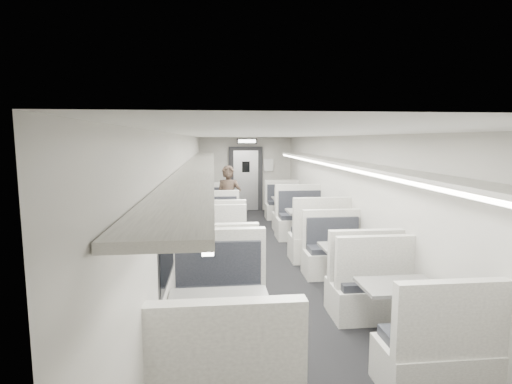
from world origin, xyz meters
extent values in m
cube|color=black|center=(0.00, 0.00, -0.06)|extent=(3.00, 12.00, 0.12)
cube|color=white|center=(0.00, 0.00, 2.46)|extent=(3.00, 12.00, 0.12)
cube|color=beige|center=(0.00, 6.06, 1.20)|extent=(3.00, 0.12, 2.40)
cube|color=beige|center=(-1.56, 0.00, 1.20)|extent=(0.12, 12.00, 2.40)
cube|color=beige|center=(1.56, 0.00, 1.20)|extent=(0.12, 12.00, 2.40)
cube|color=silver|center=(-1.00, 2.57, 0.22)|extent=(1.03, 0.57, 0.44)
cube|color=black|center=(-1.00, 2.59, 0.48)|extent=(0.91, 0.45, 0.10)
cube|color=silver|center=(-1.00, 2.36, 0.77)|extent=(1.03, 0.12, 0.68)
cube|color=silver|center=(-1.00, 4.08, 0.22)|extent=(1.03, 0.57, 0.44)
cube|color=black|center=(-1.00, 4.05, 0.48)|extent=(0.91, 0.45, 0.10)
cube|color=silver|center=(-1.00, 4.28, 0.77)|extent=(1.03, 0.12, 0.68)
cylinder|color=silver|center=(-1.00, 3.32, 0.33)|extent=(0.10, 0.10, 0.67)
cylinder|color=silver|center=(-1.00, 3.32, 0.01)|extent=(0.35, 0.35, 0.03)
cube|color=slate|center=(-1.00, 3.32, 0.71)|extent=(0.85, 0.58, 0.04)
cube|color=silver|center=(-1.00, 0.28, 0.23)|extent=(1.08, 0.60, 0.46)
cube|color=black|center=(-1.00, 0.32, 0.51)|extent=(0.96, 0.48, 0.10)
cube|color=silver|center=(-1.00, 0.07, 0.81)|extent=(1.08, 0.12, 0.71)
cube|color=silver|center=(-1.00, 1.87, 0.23)|extent=(1.08, 0.60, 0.46)
cube|color=black|center=(-1.00, 1.84, 0.51)|extent=(0.96, 0.48, 0.10)
cube|color=silver|center=(-1.00, 2.09, 0.81)|extent=(1.08, 0.12, 0.71)
cylinder|color=silver|center=(-1.00, 1.08, 0.35)|extent=(0.10, 0.10, 0.70)
cylinder|color=silver|center=(-1.00, 1.08, 0.02)|extent=(0.37, 0.37, 0.03)
cube|color=slate|center=(-1.00, 1.08, 0.74)|extent=(0.89, 0.61, 0.04)
cube|color=silver|center=(-1.00, -1.54, 0.24)|extent=(1.12, 0.62, 0.47)
cube|color=black|center=(-1.00, -1.51, 0.53)|extent=(0.99, 0.50, 0.11)
cube|color=silver|center=(-1.00, -1.77, 0.84)|extent=(1.12, 0.13, 0.74)
cube|color=silver|center=(-1.00, 0.11, 0.24)|extent=(1.12, 0.62, 0.47)
cube|color=black|center=(-1.00, 0.07, 0.53)|extent=(0.99, 0.50, 0.11)
cube|color=silver|center=(-1.00, 0.33, 0.84)|extent=(1.12, 0.13, 0.74)
cylinder|color=silver|center=(-1.00, -0.72, 0.36)|extent=(0.11, 0.11, 0.73)
cylinder|color=silver|center=(-1.00, -0.72, 0.02)|extent=(0.38, 0.38, 0.03)
cube|color=slate|center=(-1.00, -0.72, 0.77)|extent=(0.93, 0.63, 0.04)
cube|color=black|center=(-1.00, -4.20, 0.55)|extent=(1.03, 0.52, 0.11)
cube|color=silver|center=(-1.00, -4.47, 0.88)|extent=(1.16, 0.13, 0.77)
cube|color=silver|center=(-1.00, -2.52, 0.25)|extent=(1.16, 0.65, 0.49)
cube|color=black|center=(-1.00, -2.56, 0.55)|extent=(1.03, 0.52, 0.11)
cube|color=silver|center=(-1.00, -2.29, 0.88)|extent=(1.16, 0.13, 0.77)
cylinder|color=silver|center=(-1.00, -3.38, 0.38)|extent=(0.11, 0.11, 0.76)
cylinder|color=silver|center=(-1.00, -3.38, 0.02)|extent=(0.40, 0.40, 0.03)
cube|color=slate|center=(-1.00, -3.38, 0.80)|extent=(0.97, 0.66, 0.04)
cube|color=silver|center=(1.00, 2.98, 0.22)|extent=(1.04, 0.58, 0.44)
cube|color=black|center=(1.00, 3.01, 0.49)|extent=(0.92, 0.46, 0.10)
cube|color=silver|center=(1.00, 2.77, 0.79)|extent=(1.04, 0.12, 0.69)
cube|color=silver|center=(1.00, 4.51, 0.22)|extent=(1.04, 0.58, 0.44)
cube|color=black|center=(1.00, 4.48, 0.49)|extent=(0.92, 0.46, 0.10)
cube|color=silver|center=(1.00, 4.72, 0.79)|extent=(1.04, 0.12, 0.69)
cylinder|color=silver|center=(1.00, 3.75, 0.34)|extent=(0.10, 0.10, 0.68)
cylinder|color=silver|center=(1.00, 3.75, 0.01)|extent=(0.35, 0.35, 0.03)
cube|color=slate|center=(1.00, 3.75, 0.72)|extent=(0.86, 0.59, 0.04)
cube|color=silver|center=(1.00, 0.38, 0.25)|extent=(1.16, 0.65, 0.49)
cube|color=black|center=(1.00, 0.41, 0.55)|extent=(1.03, 0.52, 0.11)
cube|color=silver|center=(1.00, 0.14, 0.88)|extent=(1.16, 0.13, 0.77)
cube|color=silver|center=(1.00, 2.09, 0.25)|extent=(1.16, 0.65, 0.49)
cube|color=black|center=(1.00, 2.06, 0.55)|extent=(1.03, 0.52, 0.11)
cube|color=silver|center=(1.00, 2.32, 0.88)|extent=(1.16, 0.13, 0.77)
cylinder|color=silver|center=(1.00, 1.23, 0.38)|extent=(0.11, 0.11, 0.76)
cylinder|color=silver|center=(1.00, 1.23, 0.02)|extent=(0.39, 0.39, 0.03)
cube|color=slate|center=(1.00, 1.23, 0.80)|extent=(0.96, 0.66, 0.04)
cube|color=silver|center=(1.00, -2.06, 0.22)|extent=(1.03, 0.57, 0.44)
cube|color=black|center=(1.00, -2.03, 0.49)|extent=(0.91, 0.46, 0.10)
cube|color=silver|center=(1.00, -2.27, 0.78)|extent=(1.03, 0.12, 0.68)
cube|color=silver|center=(1.00, -0.54, 0.22)|extent=(1.03, 0.57, 0.44)
cube|color=black|center=(1.00, -0.57, 0.49)|extent=(0.91, 0.46, 0.10)
cube|color=silver|center=(1.00, -0.33, 0.78)|extent=(1.03, 0.12, 0.68)
cylinder|color=silver|center=(1.00, -1.30, 0.34)|extent=(0.10, 0.10, 0.67)
cylinder|color=silver|center=(1.00, -1.30, 0.01)|extent=(0.35, 0.35, 0.03)
cube|color=slate|center=(1.00, -1.30, 0.71)|extent=(0.86, 0.58, 0.04)
cube|color=silver|center=(1.00, -3.72, 0.22)|extent=(1.04, 0.58, 0.44)
cube|color=black|center=(1.00, -3.69, 0.49)|extent=(0.92, 0.46, 0.10)
cube|color=silver|center=(1.00, -3.93, 0.79)|extent=(1.04, 0.12, 0.69)
cube|color=silver|center=(1.00, -2.19, 0.22)|extent=(1.04, 0.58, 0.44)
cube|color=black|center=(1.00, -2.22, 0.49)|extent=(0.92, 0.46, 0.10)
cube|color=silver|center=(1.00, -1.98, 0.79)|extent=(1.04, 0.12, 0.69)
cylinder|color=silver|center=(1.00, -2.95, 0.34)|extent=(0.10, 0.10, 0.68)
cylinder|color=silver|center=(1.00, -2.95, 0.01)|extent=(0.35, 0.35, 0.03)
cube|color=slate|center=(1.00, -2.95, 0.72)|extent=(0.87, 0.59, 0.04)
imported|color=black|center=(-0.70, 2.45, 0.86)|extent=(0.72, 0.58, 1.72)
cube|color=black|center=(-1.49, 3.40, 1.35)|extent=(0.02, 1.18, 0.84)
cube|color=black|center=(-1.49, 1.20, 1.35)|extent=(0.02, 1.18, 0.84)
cube|color=black|center=(-1.49, -1.00, 1.35)|extent=(0.02, 1.18, 0.84)
cube|color=black|center=(-1.49, -3.20, 1.35)|extent=(0.02, 1.18, 0.84)
cube|color=silver|center=(-1.26, -0.30, 1.92)|extent=(0.46, 10.40, 0.05)
cube|color=white|center=(-1.06, -0.30, 1.87)|extent=(0.05, 10.20, 0.04)
cube|color=silver|center=(1.26, -0.30, 1.92)|extent=(0.46, 10.40, 0.05)
cube|color=white|center=(1.06, -0.30, 1.87)|extent=(0.05, 10.20, 0.04)
cube|color=black|center=(0.00, 5.94, 1.05)|extent=(1.10, 0.10, 2.10)
cube|color=silver|center=(0.00, 5.91, 1.00)|extent=(0.80, 0.05, 1.95)
cube|color=black|center=(0.00, 5.87, 1.45)|extent=(0.25, 0.02, 0.35)
cube|color=black|center=(0.00, 5.45, 2.28)|extent=(0.62, 0.10, 0.16)
cube|color=white|center=(0.00, 5.39, 2.28)|extent=(0.54, 0.02, 0.10)
cube|color=silver|center=(0.75, 5.92, 1.50)|extent=(0.32, 0.02, 0.40)
camera|label=1|loc=(-1.03, -7.01, 2.33)|focal=28.00mm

